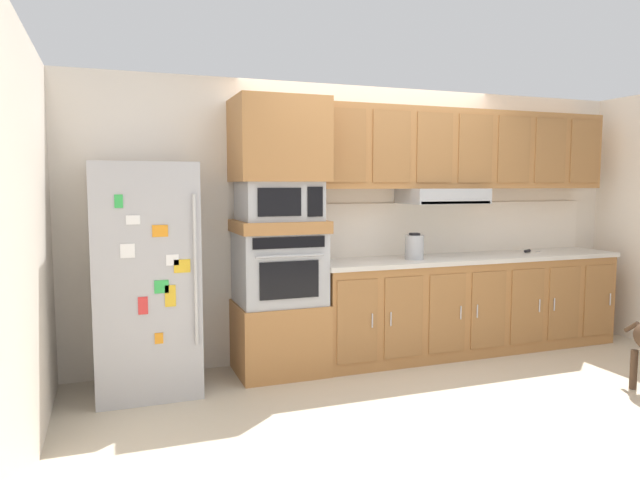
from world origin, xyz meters
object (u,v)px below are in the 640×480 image
object	(u,v)px
refrigerator	(145,278)
screwdriver	(528,251)
built_in_oven	(279,268)
microwave	(279,201)
electric_kettle	(414,247)

from	to	relation	value
refrigerator	screwdriver	distance (m)	3.69
built_in_oven	screwdriver	xyz separation A→B (m)	(2.60, 0.03, 0.03)
microwave	screwdriver	distance (m)	2.66
built_in_oven	microwave	bearing A→B (deg)	-0.77
built_in_oven	microwave	world-z (taller)	microwave
screwdriver	electric_kettle	xyz separation A→B (m)	(-1.34, -0.08, 0.10)
refrigerator	electric_kettle	distance (m)	2.35
electric_kettle	screwdriver	bearing A→B (deg)	3.47
microwave	screwdriver	world-z (taller)	microwave
refrigerator	microwave	distance (m)	1.23
screwdriver	electric_kettle	world-z (taller)	electric_kettle
refrigerator	built_in_oven	size ratio (longest dim) A/B	2.51
microwave	electric_kettle	xyz separation A→B (m)	(1.26, -0.05, -0.43)
refrigerator	electric_kettle	size ratio (longest dim) A/B	7.33
refrigerator	screwdriver	xyz separation A→B (m)	(3.69, 0.10, 0.05)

